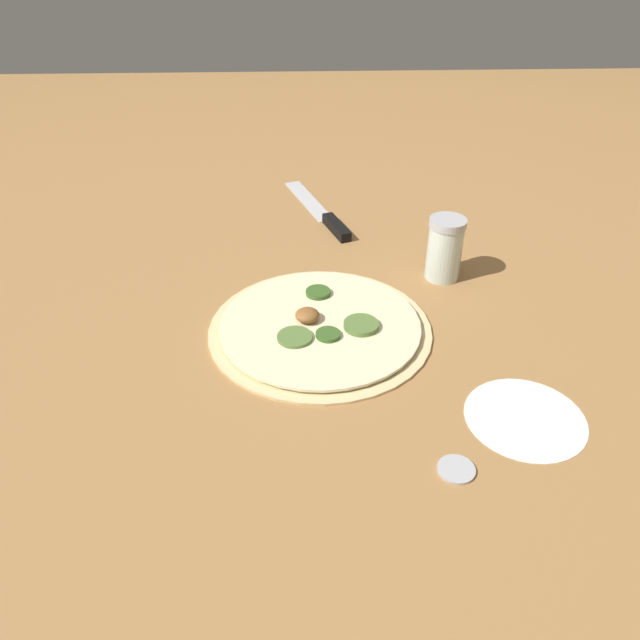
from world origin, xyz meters
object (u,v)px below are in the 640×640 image
knife (327,218)px  loose_cap (456,468)px  pizza (320,327)px  spice_jar (445,248)px

knife → loose_cap: knife is taller
knife → loose_cap: bearing=171.0°
knife → loose_cap: 0.63m
knife → pizza: bearing=156.5°
spice_jar → loose_cap: spice_jar is taller
spice_jar → loose_cap: size_ratio=2.46×
loose_cap → spice_jar: bearing=171.0°
knife → spice_jar: 0.28m
spice_jar → knife: bearing=-140.0°
pizza → knife: 0.35m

